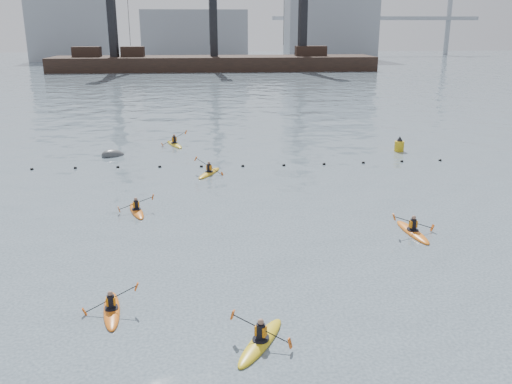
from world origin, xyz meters
TOP-DOWN VIEW (x-y plane):
  - ground at (0.00, 0.00)m, footprint 400.00×400.00m
  - float_line at (-0.50, 22.53)m, footprint 33.24×0.73m
  - barge_pier at (-0.22, 110.00)m, footprint 72.00×19.30m
  - skyline at (2.23, 150.27)m, footprint 141.00×28.00m
  - kayaker_0 at (-4.98, 1.91)m, footprint 2.01×2.95m
  - kayaker_1 at (0.16, -0.57)m, footprint 2.09×3.06m
  - kayaker_2 at (-5.45, 12.84)m, footprint 1.95×2.98m
  - kayaker_3 at (-1.44, 20.47)m, footprint 2.04×3.09m
  - kayaker_4 at (8.55, 8.45)m, footprint 2.25×3.32m
  - kayaker_5 at (-4.38, 30.16)m, footprint 2.23×3.37m
  - mooring_buoy at (-8.95, 26.57)m, footprint 2.39×2.22m
  - nav_buoy at (14.00, 26.23)m, footprint 0.77×0.77m

SIDE VIEW (x-z plane):
  - ground at x=0.00m, z-range 0.00..0.00m
  - mooring_buoy at x=-8.95m, z-range -0.68..0.68m
  - float_line at x=-0.50m, z-range -0.09..0.15m
  - kayaker_0 at x=-4.98m, z-range -0.48..0.66m
  - kayaker_2 at x=-5.45m, z-range -0.42..0.60m
  - kayaker_3 at x=-1.44m, z-range -0.54..0.73m
  - kayaker_1 at x=0.16m, z-range -0.45..0.64m
  - kayaker_4 at x=8.55m, z-range -0.51..0.71m
  - kayaker_5 at x=-4.38m, z-range -0.56..0.77m
  - nav_buoy at x=14.00m, z-range -0.28..1.13m
  - barge_pier at x=-0.22m, z-range -12.86..16.64m
  - skyline at x=2.23m, z-range -1.75..20.25m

